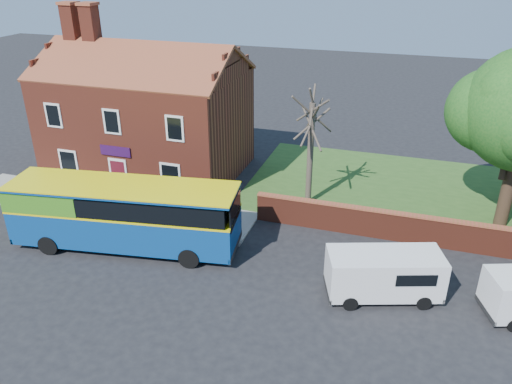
% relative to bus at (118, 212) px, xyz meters
% --- Properties ---
extents(ground, '(120.00, 120.00, 0.00)m').
position_rel_bus_xyz_m(ground, '(3.72, -2.22, -1.92)').
color(ground, black).
rests_on(ground, ground).
extents(pavement, '(18.00, 3.50, 0.12)m').
position_rel_bus_xyz_m(pavement, '(-3.28, 3.53, -1.86)').
color(pavement, gray).
rests_on(pavement, ground).
extents(kerb, '(18.00, 0.15, 0.14)m').
position_rel_bus_xyz_m(kerb, '(-3.28, 1.78, -1.85)').
color(kerb, slate).
rests_on(kerb, ground).
extents(grass_strip, '(26.00, 12.00, 0.04)m').
position_rel_bus_xyz_m(grass_strip, '(16.72, 10.78, -1.90)').
color(grass_strip, '#426B28').
rests_on(grass_strip, ground).
extents(shop_building, '(12.30, 8.13, 10.50)m').
position_rel_bus_xyz_m(shop_building, '(-3.30, 9.28, 1.49)').
color(shop_building, maroon).
rests_on(shop_building, ground).
extents(boundary_wall, '(22.00, 0.38, 1.60)m').
position_rel_bus_xyz_m(boundary_wall, '(16.72, 4.78, -1.11)').
color(boundary_wall, maroon).
rests_on(boundary_wall, ground).
extents(bus, '(11.45, 4.43, 3.39)m').
position_rel_bus_xyz_m(bus, '(0.00, 0.00, 0.00)').
color(bus, navy).
rests_on(bus, ground).
extents(van_near, '(5.14, 3.33, 2.10)m').
position_rel_bus_xyz_m(van_near, '(12.90, -0.17, -0.75)').
color(van_near, white).
rests_on(van_near, ground).
extents(bare_tree, '(2.49, 2.97, 6.64)m').
position_rel_bus_xyz_m(bare_tree, '(7.96, 7.50, 1.48)').
color(bare_tree, '#4C4238').
rests_on(bare_tree, ground).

